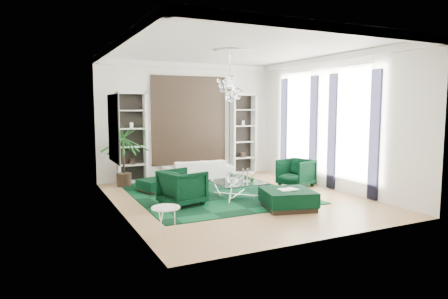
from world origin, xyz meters
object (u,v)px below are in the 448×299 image
armchair_left (182,187)px  side_table (166,221)px  palm (123,147)px  sofa (198,170)px  ottoman_front (288,199)px  coffee_table (237,190)px  armchair_right (296,173)px  ottoman_side (155,186)px

armchair_left → side_table: 2.24m
palm → sofa: bearing=0.8°
armchair_left → palm: (-0.79, 2.90, 0.75)m
palm → ottoman_front: bearing=-56.3°
coffee_table → side_table: 3.34m
armchair_left → coffee_table: armchair_left is taller
armchair_right → side_table: armchair_right is taller
sofa → armchair_right: size_ratio=2.44×
armchair_right → coffee_table: bearing=-95.3°
ottoman_side → armchair_right: bearing=-15.0°
armchair_left → ottoman_side: (-0.18, 1.70, -0.25)m
armchair_right → palm: (-4.58, 2.27, 0.77)m
ottoman_front → coffee_table: bearing=109.0°
sofa → armchair_right: 3.18m
side_table → coffee_table: bearing=39.0°
ottoman_side → side_table: side_table is taller
coffee_table → ottoman_side: 2.35m
armchair_left → palm: bearing=-0.5°
ottoman_side → ottoman_front: size_ratio=0.72×
palm → ottoman_side: bearing=-63.1°
palm → armchair_left: bearing=-74.8°
ottoman_front → palm: 5.26m
armchair_right → side_table: (-4.82, -2.61, -0.15)m
sofa → ottoman_front: (0.49, -4.34, -0.10)m
armchair_right → sofa: bearing=-154.6°
sofa → armchair_left: bearing=66.4°
coffee_table → ottoman_front: ottoman_front is taller
armchair_left → armchair_right: armchair_left is taller
ottoman_side → coffee_table: bearing=-42.3°
armchair_left → palm: size_ratio=0.40×
armchair_left → armchair_right: 3.84m
sofa → coffee_table: 2.82m
sofa → ottoman_side: 2.16m
armchair_right → armchair_left: bearing=-98.8°
sofa → armchair_left: armchair_left is taller
coffee_table → palm: 3.76m
armchair_left → side_table: armchair_left is taller
ottoman_front → palm: size_ratio=0.47×
palm → coffee_table: bearing=-49.8°
coffee_table → side_table: (-2.59, -2.10, 0.04)m
armchair_left → armchair_right: size_ratio=1.05×
armchair_right → ottoman_front: bearing=-58.3°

